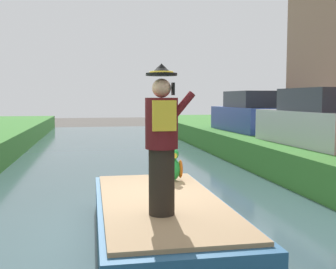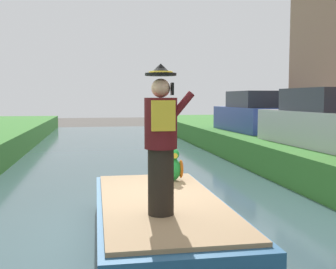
{
  "view_description": "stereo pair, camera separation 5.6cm",
  "coord_description": "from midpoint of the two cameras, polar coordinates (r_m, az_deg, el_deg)",
  "views": [
    {
      "loc": [
        -0.98,
        -5.99,
        2.14
      ],
      "look_at": [
        0.15,
        -0.01,
        1.61
      ],
      "focal_mm": 44.33,
      "sensor_mm": 36.0,
      "label": 1
    },
    {
      "loc": [
        -0.93,
        -6.0,
        2.14
      ],
      "look_at": [
        0.15,
        -0.01,
        1.61
      ],
      "focal_mm": 44.33,
      "sensor_mm": 36.0,
      "label": 2
    }
  ],
  "objects": [
    {
      "name": "parrot_plush",
      "position": [
        7.23,
        0.41,
        -4.45
      ],
      "size": [
        0.36,
        0.34,
        0.57
      ],
      "color": "green",
      "rests_on": "boat"
    },
    {
      "name": "ground_plane",
      "position": [
        6.44,
        -1.65,
        -14.43
      ],
      "size": [
        80.0,
        80.0,
        0.0
      ],
      "primitive_type": "plane",
      "color": "#4C4742"
    },
    {
      "name": "parked_car_silver",
      "position": [
        11.71,
        19.83,
        1.74
      ],
      "size": [
        1.85,
        4.06,
        1.5
      ],
      "color": "#B7B7BC",
      "rests_on": "grass_bank_far"
    },
    {
      "name": "canal_water",
      "position": [
        6.43,
        -1.66,
        -14.01
      ],
      "size": [
        6.78,
        48.0,
        0.1
      ],
      "primitive_type": "cube",
      "color": "#3D565B",
      "rests_on": "ground"
    },
    {
      "name": "parked_car_blue",
      "position": [
        16.0,
        11.11,
        2.74
      ],
      "size": [
        1.86,
        4.06,
        1.5
      ],
      "color": "#2D4293",
      "rests_on": "grass_bank_far"
    },
    {
      "name": "person_pirate",
      "position": [
        5.05,
        -1.15,
        -0.76
      ],
      "size": [
        0.61,
        0.42,
        1.85
      ],
      "rotation": [
        0.0,
        0.0,
        -0.17
      ],
      "color": "black",
      "rests_on": "boat"
    },
    {
      "name": "boat",
      "position": [
        6.04,
        -1.21,
        -11.75
      ],
      "size": [
        1.83,
        4.21,
        0.61
      ],
      "color": "#23517A",
      "rests_on": "canal_water"
    }
  ]
}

